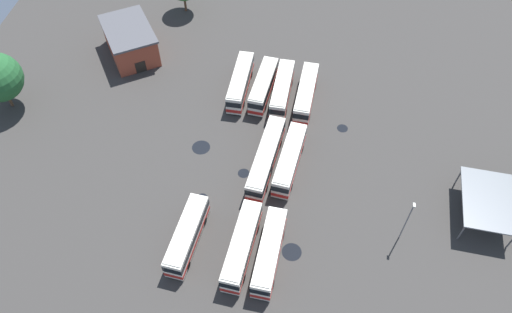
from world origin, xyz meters
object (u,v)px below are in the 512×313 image
at_px(bus_row0_slot1, 269,252).
at_px(bus_row1_slot1, 290,160).
at_px(bus_row2_slot4, 240,82).
at_px(depot_building, 130,41).
at_px(bus_row2_slot3, 263,86).
at_px(bus_row2_slot2, 282,90).
at_px(lamp_post_mid_lot, 407,220).
at_px(maintenance_shelter, 488,200).
at_px(bus_row0_slot4, 187,235).
at_px(bus_row1_slot2, 266,158).
at_px(bus_row2_slot1, 306,93).
at_px(bus_row0_slot2, 242,246).

height_order(bus_row0_slot1, bus_row1_slot1, same).
height_order(bus_row2_slot4, depot_building, depot_building).
relative_size(bus_row2_slot3, depot_building, 0.80).
distance_m(bus_row2_slot2, lamp_post_mid_lot, 29.46).
bearing_deg(bus_row2_slot4, bus_row2_slot3, -94.94).
bearing_deg(maintenance_shelter, lamp_post_mid_lot, 114.97).
bearing_deg(maintenance_shelter, bus_row1_slot1, 80.67).
height_order(bus_row2_slot2, lamp_post_mid_lot, lamp_post_mid_lot).
distance_m(bus_row0_slot4, bus_row2_slot2, 29.30).
height_order(bus_row1_slot2, bus_row2_slot1, same).
bearing_deg(bus_row2_slot1, bus_row0_slot4, 154.61).
bearing_deg(maintenance_shelter, bus_row2_slot1, 54.19).
bearing_deg(bus_row0_slot2, bus_row2_slot4, 9.25).
bearing_deg(bus_row1_slot1, bus_row2_slot1, -5.58).
relative_size(bus_row2_slot3, lamp_post_mid_lot, 1.39).
xyz_separation_m(bus_row2_slot1, bus_row2_slot3, (0.84, 6.91, -0.00)).
xyz_separation_m(bus_row0_slot1, bus_row1_slot2, (14.55, 2.21, 0.00)).
bearing_deg(bus_row2_slot2, bus_row0_slot4, 161.66).
relative_size(bus_row2_slot2, bus_row2_slot4, 0.96).
xyz_separation_m(bus_row0_slot2, bus_row1_slot2, (14.14, -1.28, 0.00)).
distance_m(bus_row1_slot1, bus_row2_slot1, 13.71).
xyz_separation_m(bus_row0_slot2, maintenance_shelter, (10.03, -30.84, 1.43)).
height_order(bus_row1_slot2, bus_row2_slot3, same).
bearing_deg(bus_row2_slot3, depot_building, 73.67).
relative_size(bus_row2_slot3, maintenance_shelter, 1.08).
height_order(bus_row0_slot4, bus_row1_slot2, same).
distance_m(bus_row1_slot2, bus_row2_slot3, 14.85).
height_order(bus_row1_slot1, depot_building, depot_building).
height_order(depot_building, lamp_post_mid_lot, lamp_post_mid_lot).
bearing_deg(maintenance_shelter, bus_row2_slot4, 61.75).
bearing_deg(lamp_post_mid_lot, bus_row1_slot1, 58.50).
distance_m(bus_row2_slot2, bus_row2_slot3, 3.12).
bearing_deg(bus_row0_slot4, bus_row0_slot2, -93.93).
bearing_deg(bus_row0_slot2, bus_row2_slot2, -4.32).
height_order(bus_row0_slot2, lamp_post_mid_lot, lamp_post_mid_lot).
bearing_deg(bus_row2_slot3, bus_row0_slot1, -171.38).
height_order(bus_row2_slot2, bus_row2_slot4, same).
height_order(bus_row0_slot4, lamp_post_mid_lot, lamp_post_mid_lot).
xyz_separation_m(bus_row2_slot1, lamp_post_mid_lot, (-23.02, -13.98, 2.44)).
xyz_separation_m(bus_row0_slot4, depot_building, (35.40, 17.98, 0.83)).
bearing_deg(bus_row1_slot1, depot_building, 54.03).
bearing_deg(bus_row1_slot1, maintenance_shelter, -99.33).
relative_size(bus_row1_slot2, bus_row2_slot3, 1.26).
bearing_deg(bus_row0_slot2, bus_row0_slot4, 86.07).
distance_m(bus_row0_slot1, maintenance_shelter, 29.31).
distance_m(bus_row1_slot1, bus_row1_slot2, 3.36).
bearing_deg(bus_row0_slot1, bus_row1_slot2, 8.66).
bearing_deg(lamp_post_mid_lot, bus_row2_slot3, 41.18).
bearing_deg(maintenance_shelter, depot_building, 65.18).
bearing_deg(bus_row2_slot2, bus_row2_slot3, 80.33).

